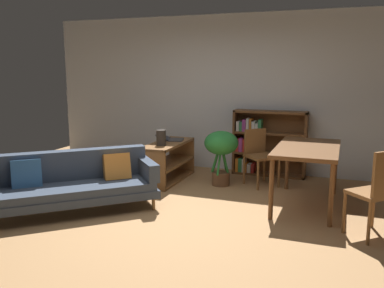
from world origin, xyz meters
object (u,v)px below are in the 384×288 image
media_console (168,162)px  potted_floor_plant (221,148)px  dining_chair_far (259,153)px  open_laptop (171,139)px  bookshelf (264,143)px  desk_speaker (161,138)px  dining_chair_near (379,188)px  dining_table (307,153)px  fabric_couch (75,182)px

media_console → potted_floor_plant: bearing=1.9°
potted_floor_plant → dining_chair_far: bearing=24.3°
potted_floor_plant → dining_chair_far: (0.54, 0.24, -0.09)m
open_laptop → dining_chair_far: bearing=1.1°
open_laptop → potted_floor_plant: bearing=-13.2°
potted_floor_plant → bookshelf: 1.03m
desk_speaker → dining_chair_near: dining_chair_near is taller
desk_speaker → potted_floor_plant: desk_speaker is taller
open_laptop → desk_speaker: 0.51m
desk_speaker → bookshelf: (1.37, 1.19, -0.20)m
dining_table → dining_chair_far: 1.12m
media_console → dining_chair_near: dining_chair_near is taller
fabric_couch → dining_table: (2.73, 1.21, 0.34)m
fabric_couch → bookshelf: bearing=54.4°
media_console → open_laptop: (-0.04, 0.24, 0.34)m
media_console → dining_chair_near: size_ratio=1.27×
media_console → open_laptop: open_laptop is taller
media_console → desk_speaker: desk_speaker is taller
potted_floor_plant → fabric_couch: bearing=-129.0°
fabric_couch → desk_speaker: desk_speaker is taller
dining_chair_far → desk_speaker: bearing=-159.8°
bookshelf → dining_chair_near: bearing=-54.3°
potted_floor_plant → dining_table: bearing=-21.9°
desk_speaker → dining_chair_far: bearing=20.2°
media_console → open_laptop: size_ratio=2.48×
desk_speaker → potted_floor_plant: size_ratio=0.28×
dining_chair_near → open_laptop: bearing=152.5°
desk_speaker → dining_table: 2.22m
potted_floor_plant → dining_chair_near: 2.54m
dining_chair_far → bookshelf: size_ratio=0.71×
desk_speaker → bookshelf: bookshelf is taller
dining_chair_near → bookshelf: 2.82m
fabric_couch → dining_chair_near: 3.57m
open_laptop → desk_speaker: (0.04, -0.49, 0.09)m
desk_speaker → dining_chair_near: bearing=-20.0°
bookshelf → fabric_couch: bearing=-125.6°
desk_speaker → dining_chair_far: size_ratio=0.28×
fabric_couch → media_console: 1.79m
fabric_couch → bookshelf: bookshelf is taller
fabric_couch → open_laptop: fabric_couch is taller
open_laptop → fabric_couch: bearing=-104.0°
dining_chair_far → bookshelf: 0.67m
fabric_couch → open_laptop: bearing=76.0°
potted_floor_plant → open_laptop: bearing=166.8°
open_laptop → dining_table: bearing=-18.4°
potted_floor_plant → dining_chair_far: 0.60m
dining_chair_far → dining_table: bearing=-44.7°
dining_table → media_console: bearing=167.2°
potted_floor_plant → dining_chair_near: size_ratio=0.88×
desk_speaker → potted_floor_plant: bearing=17.5°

